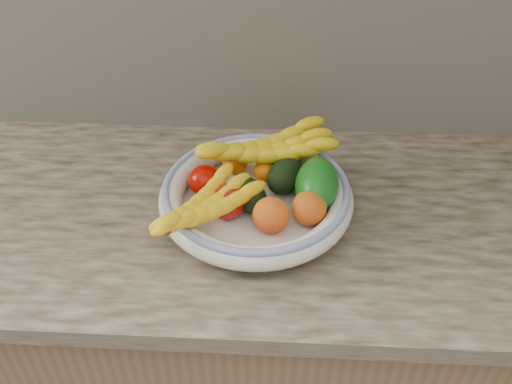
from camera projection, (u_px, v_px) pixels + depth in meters
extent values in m
cube|color=brown|center=(256.00, 342.00, 1.49)|extent=(2.40, 0.62, 0.86)
cube|color=tan|center=(256.00, 215.00, 1.20)|extent=(2.44, 0.66, 0.04)
cube|color=#BEB7A2|center=(264.00, 32.00, 1.26)|extent=(2.40, 0.02, 0.50)
cylinder|color=silver|center=(256.00, 211.00, 1.17)|extent=(0.13, 0.13, 0.02)
cylinder|color=silver|center=(256.00, 206.00, 1.16)|extent=(0.32, 0.32, 0.01)
torus|color=silver|center=(256.00, 197.00, 1.14)|extent=(0.39, 0.39, 0.05)
torus|color=#354B96|center=(256.00, 188.00, 1.13)|extent=(0.37, 0.37, 0.02)
ellipsoid|color=orange|center=(235.00, 162.00, 1.22)|extent=(0.07, 0.07, 0.05)
ellipsoid|color=#FD6405|center=(274.00, 163.00, 1.22)|extent=(0.06, 0.06, 0.04)
ellipsoid|color=orange|center=(265.00, 172.00, 1.20)|extent=(0.06, 0.06, 0.05)
ellipsoid|color=#9D0700|center=(205.00, 180.00, 1.16)|extent=(0.08, 0.08, 0.06)
ellipsoid|color=#B1110A|center=(226.00, 202.00, 1.11)|extent=(0.08, 0.08, 0.07)
ellipsoid|color=black|center=(249.00, 195.00, 1.12)|extent=(0.10, 0.11, 0.06)
ellipsoid|color=black|center=(285.00, 176.00, 1.17)|extent=(0.11, 0.12, 0.07)
ellipsoid|color=#105511|center=(317.00, 185.00, 1.13)|extent=(0.12, 0.14, 0.12)
ellipsoid|color=orange|center=(271.00, 215.00, 1.07)|extent=(0.08, 0.08, 0.07)
ellipsoid|color=orange|center=(309.00, 208.00, 1.09)|extent=(0.08, 0.08, 0.07)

